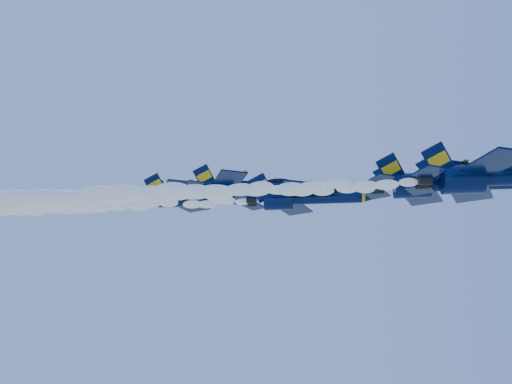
# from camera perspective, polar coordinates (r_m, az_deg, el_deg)

# --- Properties ---
(jet_lead) EXTENTS (17.78, 14.58, 6.61)m
(jet_lead) POSITION_cam_1_polar(r_m,az_deg,el_deg) (58.05, 23.28, 1.39)
(jet_lead) COLOR #030F34
(smoke_trail_jet_lead) EXTENTS (50.96, 2.41, 2.17)m
(smoke_trail_jet_lead) POSITION_cam_1_polar(r_m,az_deg,el_deg) (56.94, -10.11, -0.09)
(smoke_trail_jet_lead) COLOR white
(jet_second) EXTENTS (17.56, 14.40, 6.52)m
(jet_second) POSITION_cam_1_polar(r_m,az_deg,el_deg) (63.72, 18.39, 0.81)
(jet_second) COLOR #030F34
(smoke_trail_jet_second) EXTENTS (50.96, 2.38, 2.14)m
(smoke_trail_jet_second) POSITION_cam_1_polar(r_m,az_deg,el_deg) (64.48, -11.40, -0.52)
(smoke_trail_jet_second) COLOR white
(jet_third) EXTENTS (17.15, 14.07, 6.37)m
(jet_third) POSITION_cam_1_polar(r_m,az_deg,el_deg) (72.73, 4.95, -0.61)
(jet_third) COLOR #030F34
(smoke_trail_jet_third) EXTENTS (50.96, 2.32, 2.09)m
(smoke_trail_jet_third) POSITION_cam_1_polar(r_m,az_deg,el_deg) (79.71, -19.35, -1.62)
(smoke_trail_jet_third) COLOR white
(jet_fourth) EXTENTS (18.46, 15.15, 6.86)m
(jet_fourth) POSITION_cam_1_polar(r_m,az_deg,el_deg) (83.69, -1.04, 0.45)
(jet_fourth) COLOR #030F34
(smoke_trail_jet_fourth) EXTENTS (50.96, 2.50, 2.25)m
(smoke_trail_jet_fourth) POSITION_cam_1_polar(r_m,az_deg,el_deg) (93.17, -21.90, -0.52)
(smoke_trail_jet_fourth) COLOR white
(jet_fifth) EXTENTS (19.86, 16.29, 7.38)m
(jet_fifth) POSITION_cam_1_polar(r_m,az_deg,el_deg) (91.68, -6.02, -0.42)
(jet_fifth) COLOR #030F34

